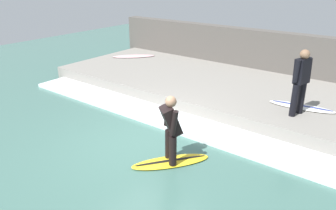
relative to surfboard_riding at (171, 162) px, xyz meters
name	(u,v)px	position (x,y,z in m)	size (l,w,h in m)	color
ground_plane	(145,143)	(0.34, 1.04, -0.03)	(28.00, 28.00, 0.00)	#426B60
concrete_ledge	(226,89)	(4.46, 1.04, 0.19)	(4.40, 12.30, 0.45)	gray
back_wall	(257,55)	(6.91, 1.04, 0.91)	(0.50, 12.92, 1.88)	#544F49
wave_foam_crest	(178,122)	(1.72, 1.04, 0.02)	(1.09, 11.69, 0.10)	silver
surfboard_riding	(171,162)	(0.00, 0.00, 0.00)	(1.69, 1.44, 0.07)	yellow
surfer_riding	(171,126)	(0.00, 0.00, 0.86)	(0.59, 0.58, 1.50)	black
surfer_waiting_near	(301,79)	(3.26, -1.61, 1.37)	(0.56, 0.37, 1.70)	black
surfboard_waiting_near	(302,107)	(3.82, -1.60, 0.45)	(0.69, 1.77, 0.07)	white
surfboard_spare	(134,56)	(5.27, 5.96, 0.45)	(1.67, 1.66, 0.06)	beige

